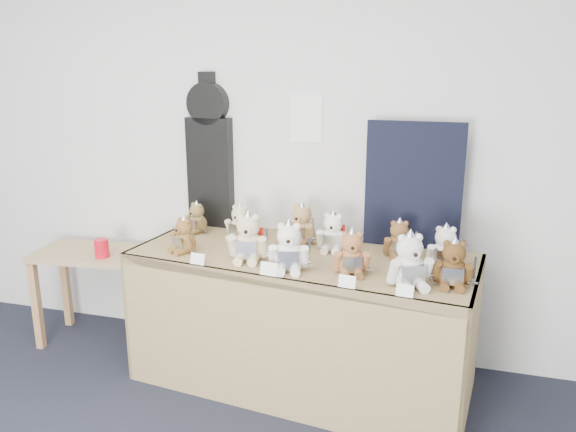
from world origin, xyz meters
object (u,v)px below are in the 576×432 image
(guitar_case, at_px, (210,153))
(teddy_front_right, at_px, (352,255))
(teddy_back_centre_left, at_px, (301,226))
(red_cup, at_px, (102,248))
(teddy_back_centre_right, at_px, (333,234))
(teddy_back_left, at_px, (240,223))
(teddy_front_centre, at_px, (289,249))
(teddy_front_left, at_px, (248,239))
(teddy_front_far_right, at_px, (410,263))
(teddy_front_end, at_px, (453,266))
(teddy_back_right, at_px, (399,240))
(side_table, at_px, (96,267))
(teddy_front_far_left, at_px, (184,237))
(teddy_back_far_left, at_px, (197,219))
(teddy_back_end, at_px, (445,249))
(display_table, at_px, (297,287))

(guitar_case, relative_size, teddy_front_right, 3.85)
(guitar_case, bearing_deg, teddy_back_centre_left, -13.61)
(red_cup, bearing_deg, teddy_back_centre_right, 3.36)
(teddy_back_left, bearing_deg, teddy_front_centre, -34.68)
(teddy_front_left, relative_size, teddy_back_centre_left, 1.11)
(teddy_front_far_right, distance_m, teddy_back_centre_left, 0.89)
(teddy_front_left, xyz_separation_m, teddy_front_end, (1.13, -0.08, -0.01))
(teddy_front_end, height_order, teddy_back_right, teddy_front_end)
(side_table, distance_m, teddy_front_left, 1.36)
(teddy_front_far_left, xyz_separation_m, teddy_back_far_left, (-0.10, 0.40, -0.00))
(teddy_front_far_left, xyz_separation_m, teddy_front_right, (1.03, -0.09, 0.01))
(teddy_front_end, relative_size, teddy_back_left, 1.08)
(red_cup, distance_m, teddy_front_left, 1.16)
(teddy_front_left, relative_size, teddy_front_far_right, 0.99)
(teddy_back_left, relative_size, teddy_back_right, 1.02)
(guitar_case, bearing_deg, red_cup, -142.70)
(teddy_back_left, height_order, teddy_back_end, teddy_back_end)
(teddy_back_centre_right, height_order, teddy_back_right, teddy_back_centre_right)
(teddy_front_left, bearing_deg, red_cup, 160.64)
(teddy_back_left, distance_m, teddy_back_right, 1.02)
(guitar_case, distance_m, teddy_front_far_left, 0.72)
(display_table, xyz_separation_m, teddy_back_centre_right, (0.17, 0.19, 0.28))
(teddy_back_centre_right, bearing_deg, red_cup, -177.64)
(teddy_front_far_left, bearing_deg, side_table, -171.91)
(teddy_back_centre_left, bearing_deg, teddy_back_end, 3.62)
(red_cup, relative_size, teddy_front_right, 0.46)
(guitar_case, bearing_deg, teddy_back_right, -9.78)
(teddy_front_far_left, bearing_deg, guitar_case, 123.80)
(teddy_back_centre_left, xyz_separation_m, teddy_back_right, (0.61, -0.10, -0.01))
(teddy_front_right, bearing_deg, guitar_case, 135.31)
(red_cup, bearing_deg, teddy_back_far_left, 20.30)
(teddy_front_far_right, relative_size, teddy_back_end, 1.18)
(teddy_front_left, height_order, teddy_back_centre_right, teddy_front_left)
(teddy_back_end, bearing_deg, teddy_back_centre_left, 163.01)
(guitar_case, distance_m, teddy_front_end, 1.81)
(red_cup, relative_size, teddy_front_far_right, 0.40)
(side_table, height_order, teddy_front_left, teddy_front_left)
(teddy_back_far_left, bearing_deg, teddy_front_left, -16.02)
(teddy_back_right, bearing_deg, teddy_front_far_right, -90.93)
(display_table, bearing_deg, teddy_front_end, -5.63)
(guitar_case, distance_m, teddy_front_far_right, 1.65)
(display_table, distance_m, red_cup, 1.39)
(teddy_front_centre, bearing_deg, teddy_front_left, 148.21)
(display_table, relative_size, teddy_back_left, 8.24)
(side_table, distance_m, teddy_front_end, 2.44)
(guitar_case, height_order, teddy_back_far_left, guitar_case)
(teddy_back_right, relative_size, teddy_back_end, 0.94)
(teddy_back_end, bearing_deg, teddy_back_left, 168.21)
(red_cup, bearing_deg, teddy_front_far_right, -9.87)
(red_cup, relative_size, teddy_back_centre_right, 0.47)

